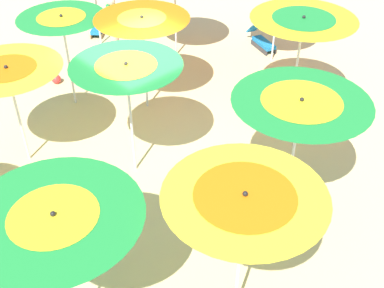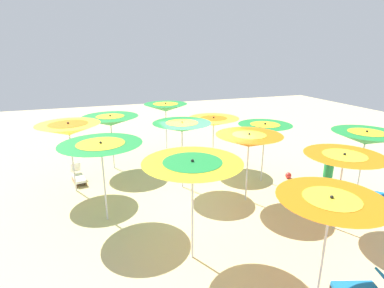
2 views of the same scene
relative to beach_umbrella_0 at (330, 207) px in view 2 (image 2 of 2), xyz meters
name	(u,v)px [view 2 (image 2 of 2)]	position (x,y,z in m)	size (l,w,h in m)	color
ground	(204,194)	(-0.63, 4.98, -1.99)	(39.06, 39.06, 0.04)	beige
beach_umbrella_0	(330,207)	(0.00, 0.00, 0.00)	(2.07, 2.07, 2.21)	silver
beach_umbrella_1	(344,161)	(2.09, 1.78, 0.05)	(2.07, 2.07, 2.25)	silver
beach_umbrella_2	(366,138)	(4.16, 2.97, 0.17)	(2.12, 2.12, 2.40)	silver
beach_umbrella_3	(192,170)	(-2.13, 1.89, 0.32)	(2.26, 2.26, 2.54)	silver
beach_umbrella_4	(249,141)	(0.54, 4.09, 0.12)	(2.13, 2.13, 2.35)	silver
beach_umbrella_5	(265,128)	(1.89, 5.30, 0.12)	(1.97, 1.97, 2.31)	silver
beach_umbrella_6	(101,150)	(-3.95, 4.35, 0.21)	(2.30, 2.30, 2.44)	silver
beach_umbrella_7	(182,127)	(-1.15, 5.77, 0.31)	(2.05, 2.05, 2.50)	silver
beach_umbrella_8	(214,122)	(0.67, 7.22, 0.05)	(2.10, 2.10, 2.24)	silver
beach_umbrella_9	(69,129)	(-4.87, 6.73, 0.31)	(2.11, 2.11, 2.53)	silver
beach_umbrella_10	(111,121)	(-3.36, 8.56, 0.10)	(2.29, 2.29, 2.33)	silver
beach_umbrella_11	(166,107)	(-0.61, 10.17, 0.21)	(2.10, 2.10, 2.43)	silver
lounger_0	(360,288)	(0.70, -0.38, -1.77)	(1.27, 0.70, 0.58)	#333338
lounger_1	(78,177)	(-4.78, 7.50, -1.76)	(0.59, 1.20, 0.67)	olive
lounger_2	(384,195)	(4.89, 2.51, -1.76)	(1.16, 1.20, 0.60)	olive
beachgoer_0	(328,174)	(3.05, 3.20, -1.01)	(0.30, 0.30, 1.82)	beige
beach_ball	(288,175)	(3.03, 5.15, -1.85)	(0.24, 0.24, 0.24)	red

